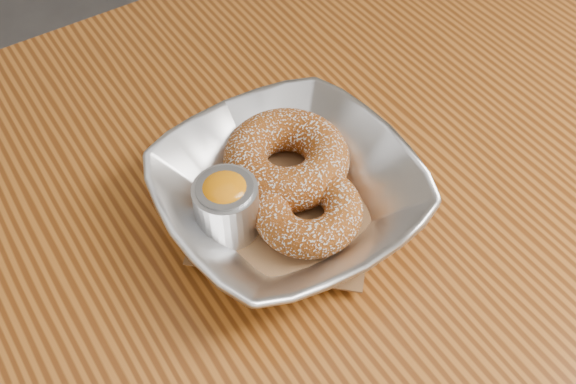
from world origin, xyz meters
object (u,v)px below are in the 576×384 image
serving_bowl (288,195)px  donut_front (308,210)px  table (324,299)px  donut_back (286,159)px  ramekin (226,205)px

serving_bowl → donut_front: (0.00, -0.02, -0.00)m
table → serving_bowl: size_ratio=5.62×
donut_back → ramekin: size_ratio=1.90×
donut_front → ramekin: ramekin is taller
table → donut_front: size_ratio=13.19×
ramekin → serving_bowl: bearing=-11.1°
donut_front → ramekin: 0.07m
table → ramekin: 0.16m
table → ramekin: size_ratio=20.71×
table → donut_front: bearing=116.7°
serving_bowl → ramekin: 0.05m
table → serving_bowl: (-0.01, 0.04, 0.13)m
table → donut_front: donut_front is taller
serving_bowl → donut_back: serving_bowl is taller
donut_back → ramekin: (-0.07, -0.02, 0.01)m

